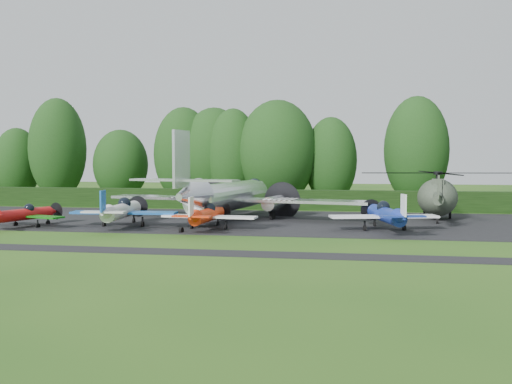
% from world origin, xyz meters
% --- Properties ---
extents(ground, '(160.00, 160.00, 0.00)m').
position_xyz_m(ground, '(0.00, 0.00, 0.00)').
color(ground, '#204C15').
rests_on(ground, ground).
extents(apron, '(70.00, 18.00, 0.01)m').
position_xyz_m(apron, '(0.00, 10.00, 0.00)').
color(apron, black).
rests_on(apron, ground).
extents(taxiway_verge, '(70.00, 2.00, 0.00)m').
position_xyz_m(taxiway_verge, '(0.00, -6.00, 0.00)').
color(taxiway_verge, black).
rests_on(taxiway_verge, ground).
extents(hedgerow, '(90.00, 1.60, 2.00)m').
position_xyz_m(hedgerow, '(0.00, 21.00, 0.00)').
color(hedgerow, black).
rests_on(hedgerow, ground).
extents(transport_plane, '(23.17, 17.77, 7.42)m').
position_xyz_m(transport_plane, '(1.58, 10.14, 2.07)').
color(transport_plane, silver).
rests_on(transport_plane, ground).
extents(light_plane_red, '(6.37, 6.69, 2.45)m').
position_xyz_m(light_plane_red, '(-12.58, 2.75, 1.02)').
color(light_plane_red, '#AC0F0F').
rests_on(light_plane_red, ground).
extents(light_plane_white, '(8.04, 8.45, 3.09)m').
position_xyz_m(light_plane_white, '(-5.31, 4.02, 1.29)').
color(light_plane_white, silver).
rests_on(light_plane_white, ground).
extents(light_plane_orange, '(7.02, 7.38, 2.70)m').
position_xyz_m(light_plane_orange, '(1.41, 3.59, 1.12)').
color(light_plane_orange, red).
rests_on(light_plane_orange, ground).
extents(light_plane_blue, '(7.73, 8.13, 2.97)m').
position_xyz_m(light_plane_blue, '(14.12, 4.84, 1.24)').
color(light_plane_blue, navy).
rests_on(light_plane_blue, ground).
extents(helicopter, '(12.70, 14.87, 4.09)m').
position_xyz_m(helicopter, '(18.86, 13.49, 2.20)').
color(helicopter, '#353E30').
rests_on(helicopter, ground).
extents(tree_1, '(6.00, 6.00, 10.97)m').
position_xyz_m(tree_1, '(-1.92, 28.66, 5.47)').
color(tree_1, black).
rests_on(tree_1, ground).
extents(tree_2, '(6.86, 6.86, 8.78)m').
position_xyz_m(tree_2, '(-17.08, 31.76, 4.38)').
color(tree_2, black).
rests_on(tree_2, ground).
extents(tree_3, '(7.27, 7.27, 12.25)m').
position_xyz_m(tree_3, '(18.91, 30.75, 6.11)').
color(tree_3, black).
rests_on(tree_3, ground).
extents(tree_5, '(5.94, 5.94, 9.13)m').
position_xyz_m(tree_5, '(-31.24, 31.63, 4.55)').
color(tree_5, black).
rests_on(tree_5, ground).
extents(tree_6, '(7.25, 7.25, 11.38)m').
position_xyz_m(tree_6, '(-8.47, 30.59, 5.68)').
color(tree_6, black).
rests_on(tree_6, ground).
extents(tree_8, '(8.97, 8.97, 11.83)m').
position_xyz_m(tree_8, '(3.30, 28.23, 5.91)').
color(tree_8, black).
rests_on(tree_8, ground).
extents(tree_9, '(5.98, 5.98, 9.90)m').
position_xyz_m(tree_9, '(9.29, 29.34, 4.93)').
color(tree_9, black).
rests_on(tree_9, ground).
extents(tree_10, '(7.13, 7.13, 12.80)m').
position_xyz_m(tree_10, '(-25.20, 31.01, 6.39)').
color(tree_10, black).
rests_on(tree_10, ground).
extents(tree_11, '(8.18, 8.18, 11.29)m').
position_xyz_m(tree_11, '(-4.69, 30.77, 5.64)').
color(tree_11, black).
rests_on(tree_11, ground).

